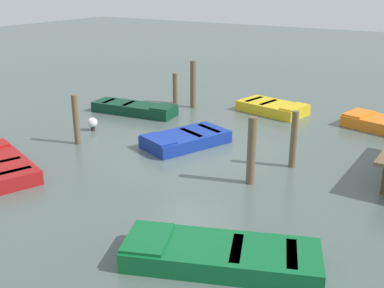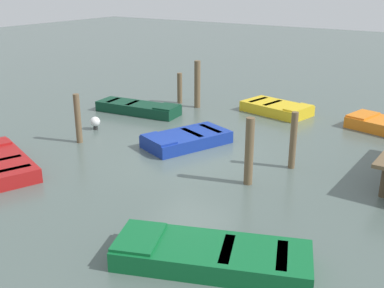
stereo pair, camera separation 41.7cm
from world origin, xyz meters
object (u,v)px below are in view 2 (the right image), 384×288
at_px(rowboat_dark_green, 139,108).
at_px(rowboat_blue, 186,139).
at_px(mooring_piling_near_left, 293,141).
at_px(rowboat_green, 210,255).
at_px(mooring_piling_far_right, 78,119).
at_px(marker_buoy, 95,122).
at_px(mooring_piling_far_left, 249,152).
at_px(mooring_piling_mid_left, 180,88).
at_px(rowboat_yellow, 277,108).
at_px(mooring_piling_mid_right, 197,84).
at_px(rowboat_red, 1,162).

bearing_deg(rowboat_dark_green, rowboat_blue, -36.07).
bearing_deg(mooring_piling_near_left, rowboat_green, 6.07).
bearing_deg(mooring_piling_far_right, marker_buoy, -156.75).
bearing_deg(rowboat_green, rowboat_blue, -73.17).
relative_size(rowboat_blue, rowboat_dark_green, 0.86).
xyz_separation_m(mooring_piling_far_left, mooring_piling_mid_left, (-6.02, -6.46, -0.26)).
distance_m(rowboat_yellow, marker_buoy, 7.31).
bearing_deg(mooring_piling_mid_right, marker_buoy, -16.76).
height_order(rowboat_yellow, marker_buoy, marker_buoy).
bearing_deg(rowboat_green, rowboat_dark_green, -64.40).
bearing_deg(rowboat_red, mooring_piling_mid_left, -68.89).
bearing_deg(rowboat_yellow, rowboat_red, -101.40).
height_order(rowboat_dark_green, mooring_piling_mid_right, mooring_piling_mid_right).
distance_m(rowboat_yellow, mooring_piling_far_left, 7.23).
distance_m(mooring_piling_mid_left, marker_buoy, 4.87).
bearing_deg(mooring_piling_near_left, mooring_piling_far_left, -17.63).
xyz_separation_m(rowboat_yellow, mooring_piling_near_left, (5.15, 2.74, 0.62)).
bearing_deg(mooring_piling_mid_left, rowboat_dark_green, -11.38).
bearing_deg(mooring_piling_far_right, mooring_piling_far_left, 91.27).
distance_m(rowboat_blue, mooring_piling_far_left, 3.57).
bearing_deg(mooring_piling_far_left, marker_buoy, -99.82).
distance_m(rowboat_blue, rowboat_green, 6.83).
bearing_deg(mooring_piling_far_left, mooring_piling_mid_left, -133.02).
xyz_separation_m(rowboat_blue, mooring_piling_mid_left, (-4.41, -3.35, 0.45)).
height_order(rowboat_blue, marker_buoy, marker_buoy).
xyz_separation_m(rowboat_blue, rowboat_green, (5.37, 4.22, -0.00)).
xyz_separation_m(rowboat_red, mooring_piling_near_left, (-4.74, 6.93, 0.63)).
bearing_deg(rowboat_red, rowboat_blue, -104.53).
height_order(rowboat_red, marker_buoy, marker_buoy).
xyz_separation_m(mooring_piling_far_left, mooring_piling_near_left, (-1.70, 0.54, -0.08)).
bearing_deg(rowboat_red, mooring_piling_near_left, -124.95).
xyz_separation_m(rowboat_yellow, rowboat_green, (10.60, 3.32, -0.00)).
relative_size(rowboat_blue, marker_buoy, 6.48).
distance_m(rowboat_blue, rowboat_dark_green, 4.37).
relative_size(mooring_piling_far_left, mooring_piling_near_left, 1.10).
distance_m(rowboat_dark_green, mooring_piling_far_left, 7.90).
bearing_deg(rowboat_dark_green, rowboat_green, -49.87).
distance_m(rowboat_red, mooring_piling_far_left, 7.11).
height_order(rowboat_dark_green, mooring_piling_far_left, mooring_piling_far_left).
height_order(rowboat_red, mooring_piling_mid_right, mooring_piling_mid_right).
relative_size(rowboat_dark_green, mooring_piling_far_right, 2.17).
distance_m(rowboat_dark_green, mooring_piling_mid_right, 2.68).
bearing_deg(mooring_piling_mid_left, rowboat_green, 37.76).
bearing_deg(mooring_piling_mid_left, mooring_piling_near_left, 58.27).
bearing_deg(rowboat_green, mooring_piling_near_left, -105.27).
height_order(rowboat_dark_green, mooring_piling_near_left, mooring_piling_near_left).
distance_m(mooring_piling_mid_left, mooring_piling_near_left, 8.23).
xyz_separation_m(rowboat_dark_green, mooring_piling_near_left, (2.05, 7.45, 0.63)).
bearing_deg(mooring_piling_far_left, mooring_piling_near_left, 162.37).
distance_m(rowboat_blue, mooring_piling_mid_left, 5.56).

